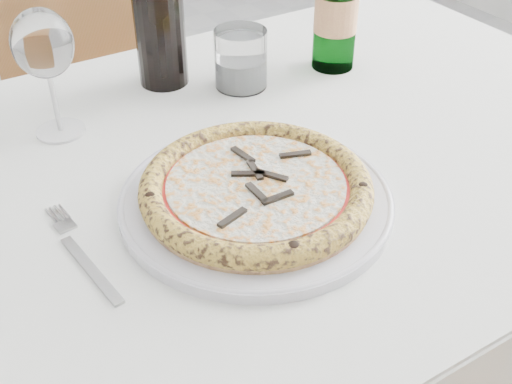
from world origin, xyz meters
The scene contains 9 objects.
dining_table centered at (0.13, -0.07, 0.66)m, with size 1.34×0.79×0.76m.
chair_far centered at (0.19, 0.73, 0.53)m, with size 0.52×0.52×0.93m.
plate centered at (0.13, -0.17, 0.76)m, with size 0.33×0.33×0.02m.
pizza centered at (0.13, -0.17, 0.78)m, with size 0.28×0.28×0.03m.
fork centered at (-0.08, -0.15, 0.76)m, with size 0.03×0.18×0.00m.
wine_glass centered at (-0.02, 0.12, 0.88)m, with size 0.08×0.08×0.18m.
tumbler centered at (0.27, 0.11, 0.80)m, with size 0.08×0.08×0.09m.
beer_bottle centered at (0.44, 0.09, 0.86)m, with size 0.07×0.07×0.27m.
wine_bottle centered at (0.17, 0.18, 0.89)m, with size 0.08×0.08×0.31m.
Camera 1 is at (-0.19, -0.69, 1.23)m, focal length 45.00 mm.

